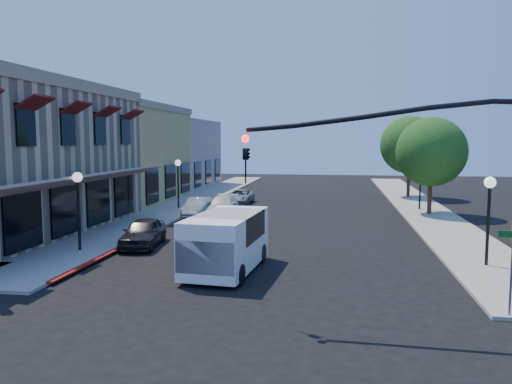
# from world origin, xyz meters

# --- Properties ---
(ground) EXTENTS (120.00, 120.00, 0.00)m
(ground) POSITION_xyz_m (0.00, 0.00, 0.00)
(ground) COLOR black
(ground) RESTS_ON ground
(sidewalk_left) EXTENTS (3.50, 50.00, 0.12)m
(sidewalk_left) POSITION_xyz_m (-8.75, 27.00, 0.06)
(sidewalk_left) COLOR #99978B
(sidewalk_left) RESTS_ON ground
(sidewalk_right) EXTENTS (3.50, 50.00, 0.12)m
(sidewalk_right) POSITION_xyz_m (8.75, 27.00, 0.06)
(sidewalk_right) COLOR #99978B
(sidewalk_right) RESTS_ON ground
(curb_red_strip) EXTENTS (0.25, 10.00, 0.06)m
(curb_red_strip) POSITION_xyz_m (-6.90, 8.00, 0.00)
(curb_red_strip) COLOR maroon
(curb_red_strip) RESTS_ON ground
(yellow_stucco_building) EXTENTS (10.00, 12.00, 7.60)m
(yellow_stucco_building) POSITION_xyz_m (-15.50, 26.00, 3.80)
(yellow_stucco_building) COLOR tan
(yellow_stucco_building) RESTS_ON ground
(pink_stucco_building) EXTENTS (10.00, 12.00, 7.00)m
(pink_stucco_building) POSITION_xyz_m (-15.50, 38.00, 3.50)
(pink_stucco_building) COLOR tan
(pink_stucco_building) RESTS_ON ground
(street_tree_a) EXTENTS (4.56, 4.56, 6.48)m
(street_tree_a) POSITION_xyz_m (8.80, 22.00, 4.19)
(street_tree_a) COLOR #382416
(street_tree_a) RESTS_ON ground
(street_tree_b) EXTENTS (4.94, 4.94, 7.02)m
(street_tree_b) POSITION_xyz_m (8.80, 32.00, 4.54)
(street_tree_b) COLOR #382416
(street_tree_b) RESTS_ON ground
(signal_mast_arm) EXTENTS (8.01, 0.39, 6.00)m
(signal_mast_arm) POSITION_xyz_m (5.86, 1.50, 4.09)
(signal_mast_arm) COLOR black
(signal_mast_arm) RESTS_ON ground
(street_name_sign) EXTENTS (0.80, 0.06, 2.50)m
(street_name_sign) POSITION_xyz_m (7.50, 2.20, 1.70)
(street_name_sign) COLOR #595B5E
(street_name_sign) RESTS_ON ground
(lamppost_left_near) EXTENTS (0.44, 0.44, 3.57)m
(lamppost_left_near) POSITION_xyz_m (-8.50, 8.00, 2.74)
(lamppost_left_near) COLOR black
(lamppost_left_near) RESTS_ON ground
(lamppost_left_far) EXTENTS (0.44, 0.44, 3.57)m
(lamppost_left_far) POSITION_xyz_m (-8.50, 22.00, 2.74)
(lamppost_left_far) COLOR black
(lamppost_left_far) RESTS_ON ground
(lamppost_right_near) EXTENTS (0.44, 0.44, 3.57)m
(lamppost_right_near) POSITION_xyz_m (8.50, 8.00, 2.74)
(lamppost_right_near) COLOR black
(lamppost_right_near) RESTS_ON ground
(lamppost_right_far) EXTENTS (0.44, 0.44, 3.57)m
(lamppost_right_far) POSITION_xyz_m (8.50, 24.00, 2.74)
(lamppost_right_far) COLOR black
(lamppost_right_far) RESTS_ON ground
(white_van) EXTENTS (2.52, 5.10, 2.19)m
(white_van) POSITION_xyz_m (-1.39, 5.91, 1.27)
(white_van) COLOR white
(white_van) RESTS_ON ground
(parked_car_a) EXTENTS (2.01, 4.03, 1.32)m
(parked_car_a) POSITION_xyz_m (-6.20, 9.65, 0.66)
(parked_car_a) COLOR black
(parked_car_a) RESTS_ON ground
(parked_car_b) EXTENTS (1.31, 3.71, 1.22)m
(parked_car_b) POSITION_xyz_m (-6.20, 19.00, 0.61)
(parked_car_b) COLOR #B5B9BB
(parked_car_b) RESTS_ON ground
(parked_car_c) EXTENTS (1.83, 4.27, 1.23)m
(parked_car_c) POSITION_xyz_m (-4.80, 20.00, 0.61)
(parked_car_c) COLOR silver
(parked_car_c) RESTS_ON ground
(parked_car_d) EXTENTS (1.87, 3.97, 1.10)m
(parked_car_d) POSITION_xyz_m (-4.80, 26.00, 0.55)
(parked_car_d) COLOR #A3A7A8
(parked_car_d) RESTS_ON ground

